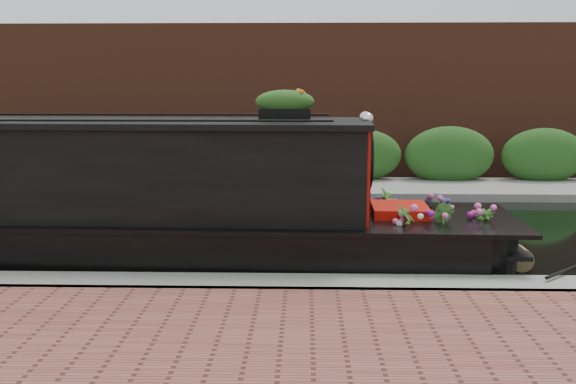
{
  "coord_description": "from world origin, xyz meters",
  "views": [
    {
      "loc": [
        1.04,
        -10.32,
        2.48
      ],
      "look_at": [
        0.78,
        -0.6,
        0.81
      ],
      "focal_mm": 40.0,
      "sensor_mm": 36.0,
      "label": 1
    }
  ],
  "objects": [
    {
      "name": "far_hedge",
      "position": [
        0.0,
        5.1,
        0.0
      ],
      "size": [
        40.0,
        1.1,
        2.8
      ],
      "primitive_type": "cube",
      "color": "#24511B",
      "rests_on": "ground"
    },
    {
      "name": "far_bank_path",
      "position": [
        0.0,
        4.2,
        0.0
      ],
      "size": [
        40.0,
        2.4,
        0.34
      ],
      "primitive_type": "cube",
      "color": "gray",
      "rests_on": "ground"
    },
    {
      "name": "ground",
      "position": [
        0.0,
        0.0,
        0.0
      ],
      "size": [
        80.0,
        80.0,
        0.0
      ],
      "primitive_type": "plane",
      "color": "black",
      "rests_on": "ground"
    },
    {
      "name": "rope_fender",
      "position": [
        3.92,
        -1.91,
        0.16
      ],
      "size": [
        0.31,
        0.32,
        0.31
      ],
      "primitive_type": "cylinder",
      "rotation": [
        1.57,
        0.0,
        0.0
      ],
      "color": "olive",
      "rests_on": "ground"
    },
    {
      "name": "far_brick_wall",
      "position": [
        0.0,
        7.2,
        0.0
      ],
      "size": [
        40.0,
        1.0,
        8.0
      ],
      "primitive_type": "cube",
      "color": "brown",
      "rests_on": "ground"
    },
    {
      "name": "near_bank_coping",
      "position": [
        0.0,
        -3.3,
        0.0
      ],
      "size": [
        40.0,
        0.6,
        0.5
      ],
      "primitive_type": "cube",
      "color": "gray",
      "rests_on": "ground"
    },
    {
      "name": "narrowboat",
      "position": [
        -1.95,
        -1.91,
        0.77
      ],
      "size": [
        11.02,
        2.23,
        2.59
      ],
      "rotation": [
        0.0,
        0.0,
        -0.03
      ],
      "color": "black",
      "rests_on": "ground"
    }
  ]
}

